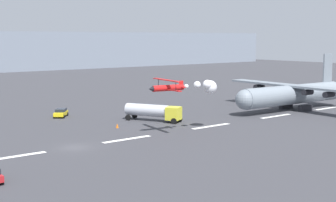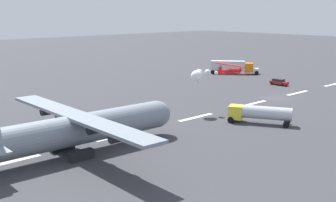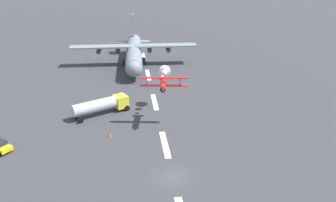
# 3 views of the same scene
# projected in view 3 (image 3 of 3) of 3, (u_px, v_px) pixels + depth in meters

# --- Properties ---
(ground_plane) EXTENTS (440.00, 440.00, 0.00)m
(ground_plane) POSITION_uv_depth(u_px,v_px,m) (173.00, 176.00, 44.78)
(ground_plane) COLOR #38383D
(ground_plane) RESTS_ON ground
(runway_stripe_5) EXTENTS (8.00, 0.90, 0.01)m
(runway_stripe_5) POSITION_uv_depth(u_px,v_px,m) (165.00, 144.00, 52.31)
(runway_stripe_5) COLOR white
(runway_stripe_5) RESTS_ON ground
(runway_stripe_6) EXTENTS (8.00, 0.90, 0.01)m
(runway_stripe_6) POSITION_uv_depth(u_px,v_px,m) (155.00, 102.00, 67.37)
(runway_stripe_6) COLOR white
(runway_stripe_6) RESTS_ON ground
(runway_stripe_7) EXTENTS (8.00, 0.90, 0.01)m
(runway_stripe_7) POSITION_uv_depth(u_px,v_px,m) (148.00, 75.00, 82.44)
(runway_stripe_7) COLOR white
(runway_stripe_7) RESTS_ON ground
(runway_stripe_8) EXTENTS (8.00, 0.90, 0.01)m
(runway_stripe_8) POSITION_uv_depth(u_px,v_px,m) (144.00, 56.00, 97.50)
(runway_stripe_8) COLOR white
(runway_stripe_8) RESTS_ON ground
(cargo_transport_plane) EXTENTS (28.34, 31.71, 11.10)m
(cargo_transport_plane) POSITION_uv_depth(u_px,v_px,m) (134.00, 53.00, 87.64)
(cargo_transport_plane) COLOR gray
(cargo_transport_plane) RESTS_ON ground
(stunt_biplane_red) EXTENTS (11.89, 7.50, 2.54)m
(stunt_biplane_red) POSITION_uv_depth(u_px,v_px,m) (164.00, 75.00, 60.60)
(stunt_biplane_red) COLOR red
(fuel_tanker_truck) EXTENTS (6.90, 10.09, 2.90)m
(fuel_tanker_truck) POSITION_uv_depth(u_px,v_px,m) (101.00, 105.00, 61.47)
(fuel_tanker_truck) COLOR yellow
(fuel_tanker_truck) RESTS_ON ground
(traffic_cone_far) EXTENTS (0.44, 0.44, 0.75)m
(traffic_cone_far) POSITION_uv_depth(u_px,v_px,m) (110.00, 134.00, 54.43)
(traffic_cone_far) COLOR orange
(traffic_cone_far) RESTS_ON ground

